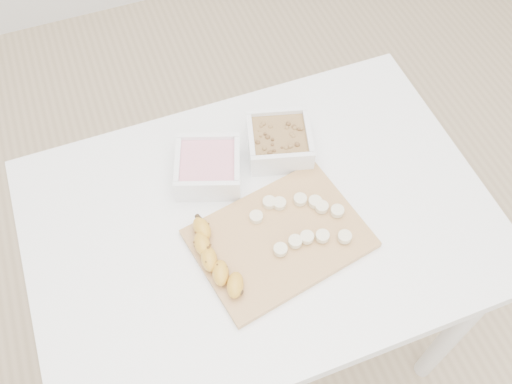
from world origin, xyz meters
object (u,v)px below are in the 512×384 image
object	(u,v)px
bowl_granola	(279,141)
banana	(216,259)
table	(261,239)
cutting_board	(280,238)
bowl_yogurt	(208,167)

from	to	relation	value
bowl_granola	banana	size ratio (longest dim) A/B	0.92
table	bowl_granola	bearing A→B (deg)	56.14
bowl_granola	cutting_board	distance (m)	0.24
bowl_yogurt	cutting_board	size ratio (longest dim) A/B	0.52
table	banana	bearing A→B (deg)	-149.21
table	bowl_yogurt	xyz separation A→B (m)	(-0.07, 0.15, 0.13)
table	bowl_granola	size ratio (longest dim) A/B	5.69
table	cutting_board	bearing A→B (deg)	-75.10
cutting_board	banana	distance (m)	0.14
table	cutting_board	xyz separation A→B (m)	(0.02, -0.06, 0.10)
bowl_yogurt	banana	distance (m)	0.23
bowl_granola	bowl_yogurt	bearing A→B (deg)	-176.44
table	bowl_granola	world-z (taller)	bowl_granola
table	banana	distance (m)	0.19
banana	bowl_granola	bearing A→B (deg)	47.96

